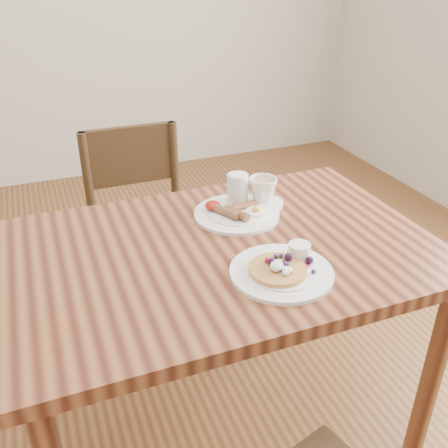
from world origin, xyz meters
name	(u,v)px	position (x,y,z in m)	size (l,w,h in m)	color
ground	(224,425)	(0.00, 0.00, 0.00)	(5.00, 5.00, 0.00)	#593219
dining_table	(224,274)	(0.00, 0.00, 0.65)	(1.20, 0.80, 0.75)	brown
chair_far	(143,228)	(-0.10, 0.65, 0.49)	(0.42, 0.42, 0.88)	#362513
pancake_plate	(283,269)	(0.09, -0.19, 0.76)	(0.27, 0.27, 0.06)	white
breakfast_plate	(235,213)	(0.10, 0.16, 0.76)	(0.27, 0.27, 0.04)	white
teacup_saucer	(263,192)	(0.21, 0.20, 0.79)	(0.14, 0.14, 0.09)	white
water_glass	(237,190)	(0.14, 0.22, 0.80)	(0.07, 0.07, 0.11)	silver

